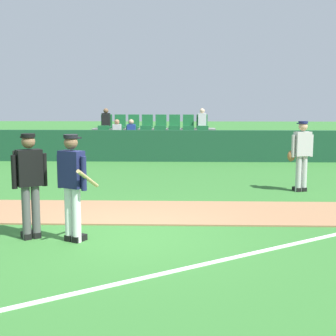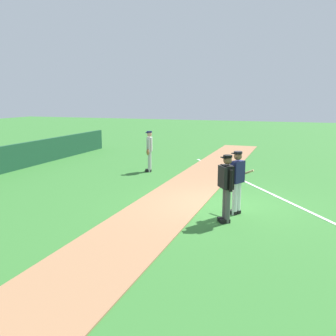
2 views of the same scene
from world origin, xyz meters
name	(u,v)px [view 2 (image 2 of 2)]	position (x,y,z in m)	size (l,w,h in m)	color
ground_plane	(224,206)	(0.00, 0.00, 0.00)	(80.00, 80.00, 0.00)	#33702D
infield_dirt_path	(172,201)	(0.00, 1.61, 0.01)	(28.00, 2.09, 0.03)	#9E704C
foul_line_chalk	(253,185)	(3.00, -0.50, 0.01)	(12.00, 0.10, 0.01)	white
batter_navy_jersey	(237,180)	(-0.61, -0.47, 0.97)	(0.64, 0.79, 1.76)	white
umpire_home_plate	(226,184)	(-1.36, -0.31, 1.00)	(0.53, 0.47, 1.76)	#4C4C4C
runner_grey_jersey	(149,150)	(4.12, 4.06, 0.96)	(0.67, 0.39, 1.76)	#B2B2B2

